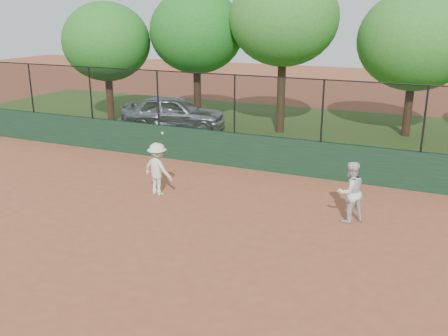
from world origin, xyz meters
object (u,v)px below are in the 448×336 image
at_px(tree_0, 106,42).
at_px(tree_2, 284,18).
at_px(parked_car, 173,113).
at_px(player_main, 158,169).
at_px(player_second, 350,192).
at_px(tree_1, 196,32).
at_px(tree_3, 416,41).

distance_m(tree_0, tree_2, 8.42).
height_order(parked_car, tree_0, tree_0).
distance_m(parked_car, player_main, 8.37).
relative_size(parked_car, tree_0, 0.83).
bearing_deg(parked_car, player_second, -143.66).
relative_size(parked_car, tree_1, 0.75).
height_order(player_second, tree_2, tree_2).
xyz_separation_m(player_main, tree_2, (0.82, 9.13, 4.12)).
bearing_deg(tree_2, tree_1, 179.05).
xyz_separation_m(parked_car, player_second, (9.23, -7.22, 0.00)).
xyz_separation_m(tree_2, tree_3, (5.23, 1.54, -0.87)).
bearing_deg(player_second, player_main, -41.37).
distance_m(parked_car, tree_0, 4.79).
height_order(parked_car, tree_3, tree_3).
bearing_deg(tree_0, tree_1, 18.28).
distance_m(tree_0, tree_1, 4.32).
height_order(parked_car, player_main, player_main).
bearing_deg(tree_3, player_main, -119.60).
height_order(player_second, player_main, player_main).
bearing_deg(tree_2, tree_3, 16.36).
bearing_deg(player_second, parked_car, -82.31).
relative_size(player_main, tree_3, 0.32).
relative_size(tree_1, tree_3, 1.01).
height_order(parked_car, tree_2, tree_2).
bearing_deg(tree_2, player_main, -95.16).
bearing_deg(tree_1, player_main, -70.01).
distance_m(player_main, tree_1, 10.39).
relative_size(player_main, tree_0, 0.35).
bearing_deg(tree_1, tree_2, -0.95).
relative_size(parked_car, player_main, 2.37).
bearing_deg(tree_3, player_second, -92.97).
bearing_deg(parked_car, player_main, -169.29).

